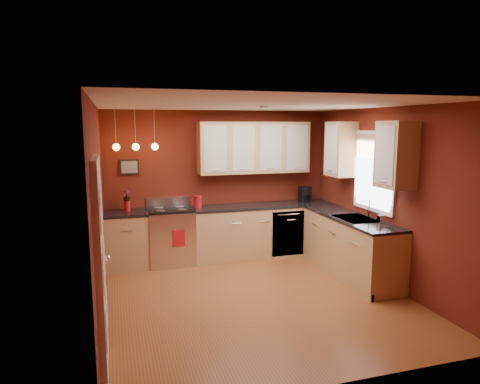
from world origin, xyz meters
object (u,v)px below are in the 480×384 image
object	(u,v)px
sink	(356,220)
soap_pump	(381,217)
coffee_maker	(305,195)
red_canister	(198,202)
gas_range	(171,236)

from	to	relation	value
sink	soap_pump	bearing A→B (deg)	-66.63
coffee_maker	red_canister	bearing A→B (deg)	178.91
red_canister	coffee_maker	world-z (taller)	coffee_maker
gas_range	red_canister	world-z (taller)	red_canister
red_canister	coffee_maker	xyz separation A→B (m)	(2.03, 0.05, 0.03)
gas_range	soap_pump	xyz separation A→B (m)	(2.78, -1.88, 0.55)
gas_range	coffee_maker	bearing A→B (deg)	1.27
gas_range	sink	bearing A→B (deg)	-29.78
red_canister	soap_pump	bearing A→B (deg)	-39.18
gas_range	red_canister	bearing A→B (deg)	1.20
sink	coffee_maker	xyz separation A→B (m)	(-0.12, 1.56, 0.15)
coffee_maker	soap_pump	size ratio (longest dim) A/B	1.59
red_canister	soap_pump	distance (m)	2.99
gas_range	coffee_maker	size ratio (longest dim) A/B	3.93
red_canister	soap_pump	world-z (taller)	red_canister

